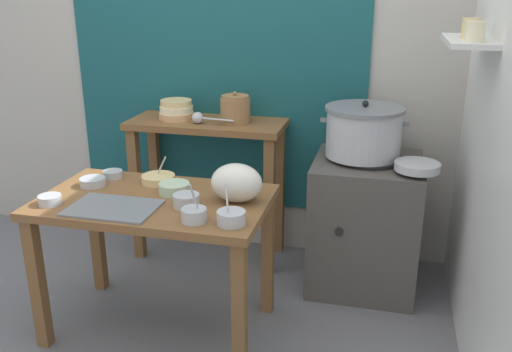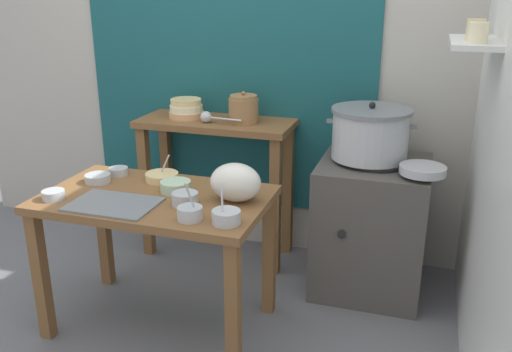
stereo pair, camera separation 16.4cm
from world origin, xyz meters
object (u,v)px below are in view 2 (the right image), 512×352
at_px(plastic_bag, 236,182).
at_px(prep_bowl_0, 98,178).
at_px(back_shelf_table, 216,155).
at_px(prep_bowl_3, 53,195).
at_px(bowl_stack_enamel, 186,109).
at_px(prep_bowl_2, 185,198).
at_px(steamer_pot, 370,133).
at_px(prep_bowl_7, 226,216).
at_px(stove_block, 371,226).
at_px(prep_bowl_1, 162,176).
at_px(prep_bowl_5, 176,186).
at_px(clay_pot, 244,109).
at_px(ladle, 208,117).
at_px(prep_bowl_6, 118,171).
at_px(serving_tray, 113,204).
at_px(wide_pan, 423,170).
at_px(prep_bowl_4, 190,213).
at_px(prep_table, 156,216).

bearing_deg(plastic_bag, prep_bowl_0, 178.16).
relative_size(back_shelf_table, prep_bowl_3, 8.95).
xyz_separation_m(plastic_bag, prep_bowl_0, (-0.77, 0.02, -0.07)).
xyz_separation_m(bowl_stack_enamel, prep_bowl_2, (0.40, -0.92, -0.20)).
xyz_separation_m(steamer_pot, bowl_stack_enamel, (-1.15, 0.12, 0.04)).
xyz_separation_m(prep_bowl_2, prep_bowl_7, (0.26, -0.14, -0.00)).
relative_size(stove_block, prep_bowl_1, 4.53).
relative_size(plastic_bag, prep_bowl_5, 1.62).
height_order(clay_pot, ladle, clay_pot).
height_order(prep_bowl_1, prep_bowl_2, prep_bowl_1).
bearing_deg(prep_bowl_0, prep_bowl_5, 0.19).
relative_size(clay_pot, prep_bowl_3, 1.78).
bearing_deg(prep_bowl_1, prep_bowl_5, -42.19).
bearing_deg(stove_block, prep_bowl_6, -159.06).
relative_size(prep_bowl_5, prep_bowl_6, 1.47).
xyz_separation_m(bowl_stack_enamel, plastic_bag, (0.61, -0.80, -0.14)).
xyz_separation_m(ladle, prep_bowl_2, (0.23, -0.84, -0.18)).
bearing_deg(prep_bowl_3, prep_bowl_1, 47.09).
distance_m(serving_tray, prep_bowl_5, 0.32).
xyz_separation_m(prep_bowl_3, prep_bowl_7, (0.88, -0.01, 0.01)).
xyz_separation_m(stove_block, bowl_stack_enamel, (-1.19, 0.14, 0.57)).
height_order(ladle, prep_bowl_0, ladle).
height_order(ladle, prep_bowl_6, ladle).
xyz_separation_m(ladle, prep_bowl_5, (0.11, -0.69, -0.19)).
height_order(stove_block, clay_pot, clay_pot).
relative_size(clay_pot, prep_bowl_2, 1.56).
bearing_deg(steamer_pot, prep_bowl_1, -152.17).
distance_m(bowl_stack_enamel, prep_bowl_1, 0.70).
relative_size(plastic_bag, prep_bowl_7, 1.42).
height_order(wide_pan, prep_bowl_4, prep_bowl_4).
xyz_separation_m(stove_block, prep_bowl_5, (-0.91, -0.63, 0.37)).
bearing_deg(prep_bowl_0, prep_bowl_6, 73.47).
xyz_separation_m(ladle, prep_bowl_4, (0.32, -0.99, -0.18)).
relative_size(plastic_bag, prep_bowl_2, 2.01).
bearing_deg(prep_bowl_6, prep_bowl_2, -28.54).
distance_m(serving_tray, prep_bowl_4, 0.41).
bearing_deg(prep_bowl_6, plastic_bag, -12.48).
relative_size(clay_pot, prep_bowl_5, 1.26).
height_order(prep_bowl_0, prep_bowl_7, prep_bowl_7).
xyz_separation_m(prep_table, wide_pan, (1.23, 0.55, 0.19)).
distance_m(wide_pan, prep_bowl_3, 1.82).
xyz_separation_m(steamer_pot, prep_bowl_7, (-0.49, -0.94, -0.17)).
bearing_deg(prep_bowl_5, bowl_stack_enamel, 110.22).
height_order(stove_block, prep_bowl_3, stove_block).
bearing_deg(plastic_bag, prep_bowl_3, -163.49).
bearing_deg(back_shelf_table, prep_bowl_6, -116.51).
bearing_deg(clay_pot, bowl_stack_enamel, 178.41).
height_order(serving_tray, wide_pan, wide_pan).
xyz_separation_m(prep_bowl_0, prep_bowl_2, (0.56, -0.15, 0.01)).
height_order(bowl_stack_enamel, wide_pan, bowl_stack_enamel).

